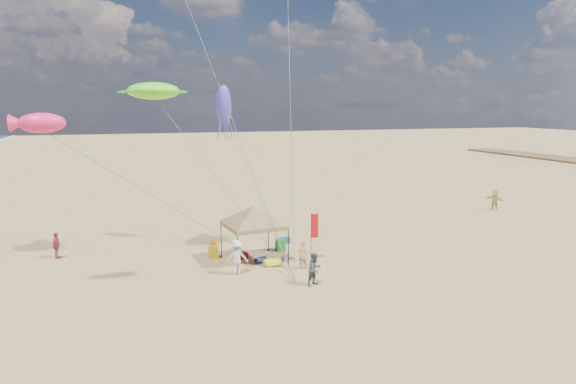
% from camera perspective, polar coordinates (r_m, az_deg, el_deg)
% --- Properties ---
extents(ground, '(280.00, 280.00, 0.00)m').
position_cam_1_polar(ground, '(25.39, 2.18, -10.02)').
color(ground, tan).
rests_on(ground, ground).
extents(canopy_tent, '(5.77, 5.77, 3.57)m').
position_cam_1_polar(canopy_tent, '(28.21, -3.80, -1.77)').
color(canopy_tent, black).
rests_on(canopy_tent, ground).
extents(feather_flag, '(0.40, 0.12, 2.68)m').
position_cam_1_polar(feather_flag, '(28.56, 2.85, -4.02)').
color(feather_flag, black).
rests_on(feather_flag, ground).
extents(cooler_red, '(0.54, 0.38, 0.38)m').
position_cam_1_polar(cooler_red, '(29.30, -4.97, -6.97)').
color(cooler_red, '#B4130E').
rests_on(cooler_red, ground).
extents(cooler_blue, '(0.54, 0.38, 0.38)m').
position_cam_1_polar(cooler_blue, '(32.41, -0.28, -5.31)').
color(cooler_blue, '#1543AB').
rests_on(cooler_blue, ground).
extents(bag_navy, '(0.69, 0.54, 0.36)m').
position_cam_1_polar(bag_navy, '(28.38, -3.03, -7.51)').
color(bag_navy, '#0D143C').
rests_on(bag_navy, ground).
extents(bag_orange, '(0.54, 0.69, 0.36)m').
position_cam_1_polar(bag_orange, '(32.04, -8.11, -5.60)').
color(bag_orange, '#CB4F0B').
rests_on(bag_orange, ground).
extents(chair_green, '(0.50, 0.50, 0.70)m').
position_cam_1_polar(chair_green, '(30.73, -0.84, -5.83)').
color(chair_green, '#177E27').
rests_on(chair_green, ground).
extents(chair_yellow, '(0.50, 0.50, 0.70)m').
position_cam_1_polar(chair_yellow, '(29.58, -8.20, -6.55)').
color(chair_yellow, gold).
rests_on(chair_yellow, ground).
extents(crate_grey, '(0.34, 0.30, 0.28)m').
position_cam_1_polar(crate_grey, '(28.82, -0.26, -7.31)').
color(crate_grey, slate).
rests_on(crate_grey, ground).
extents(beach_cart, '(0.90, 0.50, 0.24)m').
position_cam_1_polar(beach_cart, '(27.95, -1.69, -7.73)').
color(beach_cart, '#E9FF1C').
rests_on(beach_cart, ground).
extents(person_near_a, '(0.60, 0.44, 1.52)m').
position_cam_1_polar(person_near_a, '(27.35, 1.60, -6.90)').
color(person_near_a, tan).
rests_on(person_near_a, ground).
extents(person_near_b, '(0.96, 0.87, 1.60)m').
position_cam_1_polar(person_near_b, '(24.92, 2.97, -8.46)').
color(person_near_b, '#38434C').
rests_on(person_near_b, ground).
extents(person_near_c, '(1.24, 0.82, 1.78)m').
position_cam_1_polar(person_near_c, '(26.51, -5.66, -7.18)').
color(person_near_c, silver).
rests_on(person_near_c, ground).
extents(person_far_a, '(0.56, 0.94, 1.51)m').
position_cam_1_polar(person_far_a, '(31.85, -24.10, -5.38)').
color(person_far_a, '#A03D3F').
rests_on(person_far_a, ground).
extents(person_far_c, '(1.15, 1.68, 1.74)m').
position_cam_1_polar(person_far_c, '(45.55, 21.77, -0.79)').
color(person_far_c, '#CFBA6E').
rests_on(person_far_c, ground).
extents(turtle_kite, '(3.34, 2.98, 0.93)m').
position_cam_1_polar(turtle_kite, '(29.16, -14.54, 10.70)').
color(turtle_kite, '#60F622').
rests_on(turtle_kite, ground).
extents(fish_kite, '(2.14, 1.54, 0.86)m').
position_cam_1_polar(fish_kite, '(24.34, -25.44, 6.88)').
color(fish_kite, '#FF236B').
rests_on(fish_kite, ground).
extents(squid_kite, '(1.14, 1.14, 2.42)m').
position_cam_1_polar(squid_kite, '(31.60, -7.08, 9.44)').
color(squid_kite, '#483BC6').
rests_on(squid_kite, ground).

